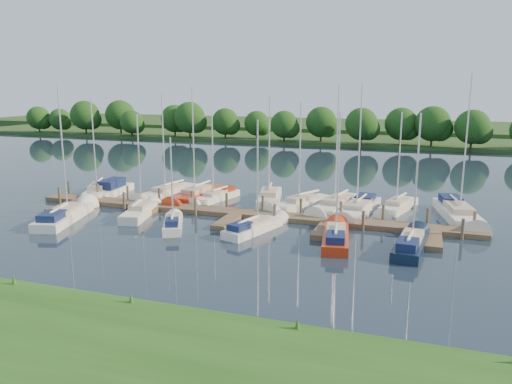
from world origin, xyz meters
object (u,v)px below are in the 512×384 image
(dock, at_px, (237,215))
(sailboat_n_0, at_px, (98,193))
(sailboat_n_5, at_px, (269,199))
(motorboat, at_px, (111,191))
(sailboat_s_2, at_px, (173,224))

(dock, bearing_deg, sailboat_n_0, 168.05)
(sailboat_n_0, bearing_deg, sailboat_n_5, 164.84)
(sailboat_n_0, height_order, sailboat_n_5, sailboat_n_5)
(motorboat, bearing_deg, sailboat_n_5, -177.56)
(sailboat_n_0, xyz_separation_m, sailboat_s_2, (13.10, -8.29, 0.04))
(sailboat_n_5, height_order, sailboat_s_2, sailboat_n_5)
(sailboat_s_2, bearing_deg, motorboat, 117.66)
(sailboat_n_0, xyz_separation_m, motorboat, (1.08, 0.77, 0.10))
(sailboat_s_2, bearing_deg, sailboat_n_0, 122.34)
(dock, relative_size, motorboat, 5.86)
(sailboat_n_0, bearing_deg, sailboat_s_2, 123.48)
(motorboat, height_order, sailboat_s_2, sailboat_s_2)
(sailboat_n_5, bearing_deg, sailboat_s_2, 54.99)
(dock, xyz_separation_m, sailboat_s_2, (-3.59, -4.76, 0.12))
(dock, distance_m, sailboat_n_0, 17.06)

